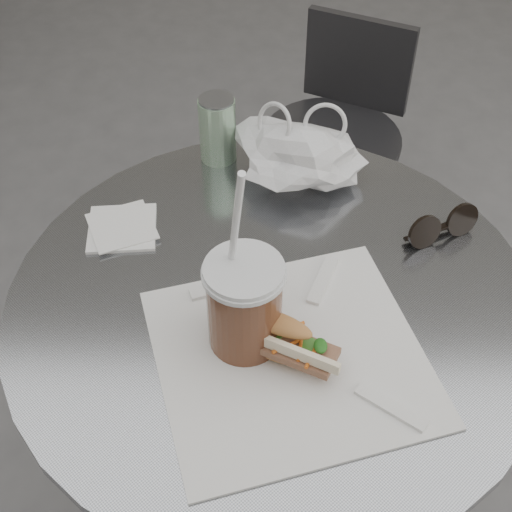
{
  "coord_description": "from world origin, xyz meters",
  "views": [
    {
      "loc": [
        -0.01,
        -0.47,
        1.51
      ],
      "look_at": [
        -0.02,
        0.23,
        0.79
      ],
      "focal_mm": 50.0,
      "sensor_mm": 36.0,
      "label": 1
    }
  ],
  "objects_px": {
    "sunglasses": "(442,227)",
    "drink_can": "(217,129)",
    "cafe_table": "(270,403)",
    "iced_coffee": "(244,304)",
    "chair_far": "(333,168)",
    "banh_mi": "(275,337)"
  },
  "relations": [
    {
      "from": "cafe_table",
      "to": "iced_coffee",
      "type": "bearing_deg",
      "value": -115.36
    },
    {
      "from": "banh_mi",
      "to": "drink_can",
      "type": "relative_size",
      "value": 1.81
    },
    {
      "from": "sunglasses",
      "to": "drink_can",
      "type": "distance_m",
      "value": 0.4
    },
    {
      "from": "iced_coffee",
      "to": "sunglasses",
      "type": "bearing_deg",
      "value": 35.23
    },
    {
      "from": "banh_mi",
      "to": "sunglasses",
      "type": "height_order",
      "value": "banh_mi"
    },
    {
      "from": "chair_far",
      "to": "iced_coffee",
      "type": "distance_m",
      "value": 1.07
    },
    {
      "from": "banh_mi",
      "to": "sunglasses",
      "type": "bearing_deg",
      "value": 66.79
    },
    {
      "from": "chair_far",
      "to": "banh_mi",
      "type": "xyz_separation_m",
      "value": [
        -0.16,
        -0.94,
        0.47
      ]
    },
    {
      "from": "chair_far",
      "to": "iced_coffee",
      "type": "xyz_separation_m",
      "value": [
        -0.2,
        -0.92,
        0.51
      ]
    },
    {
      "from": "banh_mi",
      "to": "drink_can",
      "type": "height_order",
      "value": "drink_can"
    },
    {
      "from": "sunglasses",
      "to": "cafe_table",
      "type": "bearing_deg",
      "value": -178.68
    },
    {
      "from": "sunglasses",
      "to": "iced_coffee",
      "type": "bearing_deg",
      "value": -170.26
    },
    {
      "from": "cafe_table",
      "to": "sunglasses",
      "type": "bearing_deg",
      "value": 26.81
    },
    {
      "from": "cafe_table",
      "to": "iced_coffee",
      "type": "distance_m",
      "value": 0.36
    },
    {
      "from": "chair_far",
      "to": "drink_can",
      "type": "distance_m",
      "value": 0.77
    },
    {
      "from": "iced_coffee",
      "to": "sunglasses",
      "type": "height_order",
      "value": "iced_coffee"
    },
    {
      "from": "iced_coffee",
      "to": "chair_far",
      "type": "bearing_deg",
      "value": 77.97
    },
    {
      "from": "sunglasses",
      "to": "drink_can",
      "type": "relative_size",
      "value": 1.0
    },
    {
      "from": "banh_mi",
      "to": "drink_can",
      "type": "bearing_deg",
      "value": 128.16
    },
    {
      "from": "banh_mi",
      "to": "iced_coffee",
      "type": "height_order",
      "value": "iced_coffee"
    },
    {
      "from": "chair_far",
      "to": "cafe_table",
      "type": "bearing_deg",
      "value": 102.33
    },
    {
      "from": "iced_coffee",
      "to": "banh_mi",
      "type": "bearing_deg",
      "value": -28.9
    }
  ]
}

